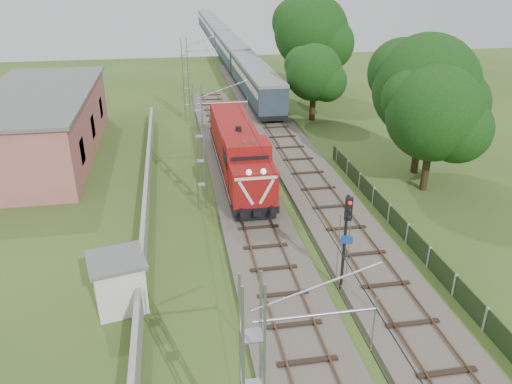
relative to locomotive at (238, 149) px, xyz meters
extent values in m
plane|color=#314C1C|center=(0.00, -16.74, -2.13)|extent=(140.00, 140.00, 0.00)
cube|color=#6B6054|center=(0.00, -9.74, -1.98)|extent=(4.20, 70.00, 0.30)
cube|color=black|center=(0.00, -9.74, -1.78)|extent=(2.40, 70.00, 0.10)
cube|color=brown|center=(-0.85, -9.74, -1.70)|extent=(0.08, 70.00, 0.05)
cube|color=brown|center=(0.85, -9.74, -1.70)|extent=(0.08, 70.00, 0.05)
cube|color=#6B6054|center=(5.00, 3.26, -1.98)|extent=(4.20, 80.00, 0.30)
cube|color=black|center=(5.00, 3.26, -1.78)|extent=(2.40, 80.00, 0.10)
cube|color=brown|center=(4.15, 3.26, -1.70)|extent=(0.08, 80.00, 0.05)
cube|color=brown|center=(5.85, 3.26, -1.70)|extent=(0.08, 80.00, 0.05)
cylinder|color=gray|center=(-1.50, -24.74, 4.67)|extent=(3.00, 0.08, 0.08)
cylinder|color=gray|center=(-1.50, -4.74, 4.67)|extent=(3.00, 0.08, 0.08)
cylinder|color=gray|center=(-1.50, 15.26, 4.67)|extent=(3.00, 0.08, 0.08)
cylinder|color=black|center=(0.00, -4.74, 3.37)|extent=(0.03, 70.00, 0.03)
cylinder|color=black|center=(0.00, -4.74, 4.67)|extent=(0.03, 70.00, 0.03)
cube|color=#9E9E99|center=(-6.50, -4.74, -1.38)|extent=(0.25, 40.00, 1.50)
cube|color=#B56661|center=(-15.00, 7.26, 0.37)|extent=(8.00, 20.00, 5.00)
cube|color=#606060|center=(-15.00, 7.26, 2.97)|extent=(8.40, 20.40, 0.25)
cube|color=black|center=(-11.05, 1.26, 0.07)|extent=(0.10, 1.60, 1.80)
cube|color=black|center=(-11.05, 7.26, 0.07)|extent=(0.10, 1.60, 1.80)
cube|color=black|center=(-11.05, 13.26, 0.07)|extent=(0.10, 1.60, 1.80)
cube|color=black|center=(8.00, -13.74, -1.53)|extent=(0.05, 32.00, 1.15)
cube|color=#9E9E99|center=(8.00, 1.26, -1.53)|extent=(0.12, 0.12, 1.20)
cube|color=black|center=(0.00, 0.12, -1.16)|extent=(2.81, 15.93, 0.47)
cube|color=black|center=(0.00, -5.04, -1.44)|extent=(2.06, 3.37, 0.47)
cube|color=black|center=(0.00, 5.27, -1.44)|extent=(2.06, 3.37, 0.47)
cube|color=black|center=(0.00, -7.75, -1.54)|extent=(2.44, 0.23, 0.33)
cube|color=maroon|center=(0.00, -6.68, 0.15)|extent=(2.72, 2.34, 2.15)
sphere|color=white|center=(-0.42, -7.80, 1.37)|extent=(0.34, 0.34, 0.34)
sphere|color=white|center=(0.42, -7.80, 1.37)|extent=(0.34, 0.34, 0.34)
cube|color=silver|center=(-0.61, -7.87, 0.10)|extent=(0.94, 0.06, 1.57)
cube|color=silver|center=(0.61, -7.87, 0.10)|extent=(0.94, 0.06, 1.57)
cube|color=silver|center=(0.00, -7.87, 0.99)|extent=(2.53, 0.06, 0.17)
cube|color=maroon|center=(0.00, -4.38, 0.57)|extent=(2.81, 2.25, 3.00)
cube|color=black|center=(0.00, -5.53, 1.04)|extent=(2.34, 0.06, 0.84)
cube|color=maroon|center=(0.00, 2.41, 0.29)|extent=(2.62, 11.34, 2.44)
cylinder|color=black|center=(0.00, -0.45, 1.65)|extent=(0.41, 0.41, 0.37)
cylinder|color=gray|center=(-0.28, -5.13, 2.21)|extent=(0.11, 0.11, 0.33)
cylinder|color=gray|center=(0.28, -5.13, 2.21)|extent=(0.11, 0.11, 0.33)
cube|color=black|center=(5.00, 21.98, -1.25)|extent=(2.78, 21.09, 0.48)
cube|color=#324154|center=(5.00, 21.98, 0.29)|extent=(2.88, 21.09, 2.59)
cube|color=beige|center=(5.00, 21.98, 0.77)|extent=(2.91, 20.25, 0.72)
cube|color=gray|center=(5.00, 21.98, 1.72)|extent=(2.92, 21.09, 0.34)
cube|color=black|center=(5.00, 44.03, -1.25)|extent=(2.78, 21.09, 0.48)
cube|color=#324154|center=(5.00, 44.03, 0.29)|extent=(2.88, 21.09, 2.59)
cube|color=beige|center=(5.00, 44.03, 0.77)|extent=(2.91, 20.25, 0.72)
cube|color=gray|center=(5.00, 44.03, 1.72)|extent=(2.92, 21.09, 0.34)
cube|color=black|center=(5.00, 66.08, -1.25)|extent=(2.78, 21.09, 0.48)
cube|color=#324154|center=(5.00, 66.08, 0.29)|extent=(2.88, 21.09, 2.59)
cube|color=beige|center=(5.00, 66.08, 0.77)|extent=(2.91, 20.25, 0.72)
cube|color=gray|center=(5.00, 66.08, 1.72)|extent=(2.92, 21.09, 0.34)
cube|color=black|center=(5.00, 88.13, -1.25)|extent=(2.78, 21.09, 0.48)
cube|color=#324154|center=(5.00, 88.13, 0.29)|extent=(2.88, 21.09, 2.59)
cube|color=beige|center=(5.00, 88.13, 0.77)|extent=(2.91, 20.25, 0.72)
cube|color=gray|center=(5.00, 88.13, 1.72)|extent=(2.92, 21.09, 0.34)
cylinder|color=black|center=(2.94, -14.83, 0.38)|extent=(0.14, 0.14, 5.01)
cube|color=black|center=(2.94, -14.98, 2.28)|extent=(0.41, 0.34, 1.10)
sphere|color=red|center=(2.94, -15.10, 2.63)|extent=(0.18, 0.18, 0.18)
sphere|color=black|center=(2.94, -15.10, 2.28)|extent=(0.18, 0.18, 0.18)
sphere|color=black|center=(2.94, -15.10, 1.93)|extent=(0.18, 0.18, 0.18)
cube|color=navy|center=(2.99, -14.95, 0.68)|extent=(0.53, 0.27, 0.40)
cube|color=silver|center=(-7.40, -14.33, -0.96)|extent=(2.55, 2.55, 2.34)
cube|color=#606060|center=(-7.40, -14.33, 0.32)|extent=(2.94, 2.94, 0.16)
cylinder|color=#362A16|center=(12.38, -4.51, -0.19)|extent=(0.51, 0.51, 3.87)
sphere|color=black|center=(12.38, -4.51, 3.33)|extent=(6.34, 6.34, 6.34)
sphere|color=black|center=(13.64, -5.46, 2.45)|extent=(4.44, 4.44, 4.44)
sphere|color=black|center=(11.27, -3.40, 4.03)|extent=(4.12, 4.12, 4.12)
cylinder|color=#362A16|center=(13.18, -1.43, 0.15)|extent=(0.54, 0.54, 4.57)
sphere|color=black|center=(13.18, -1.43, 4.31)|extent=(7.47, 7.47, 7.47)
sphere|color=black|center=(14.67, -2.55, 3.27)|extent=(5.23, 5.23, 5.23)
sphere|color=black|center=(11.87, -0.12, 5.14)|extent=(4.86, 4.86, 4.86)
cylinder|color=#362A16|center=(9.34, 13.33, -0.45)|extent=(0.59, 0.59, 3.36)
sphere|color=black|center=(9.34, 13.33, 2.60)|extent=(5.49, 5.49, 5.49)
sphere|color=black|center=(10.43, 12.51, 1.84)|extent=(3.85, 3.85, 3.85)
sphere|color=black|center=(8.37, 14.29, 3.21)|extent=(3.57, 3.57, 3.57)
cylinder|color=#362A16|center=(11.70, 23.43, 0.45)|extent=(0.63, 0.63, 5.16)
sphere|color=black|center=(11.70, 23.43, 5.15)|extent=(8.45, 8.45, 8.45)
sphere|color=black|center=(13.39, 22.16, 3.97)|extent=(5.91, 5.91, 5.91)
sphere|color=black|center=(10.22, 24.91, 6.09)|extent=(5.49, 5.49, 5.49)
camera|label=1|loc=(-4.46, -33.81, 12.17)|focal=35.00mm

